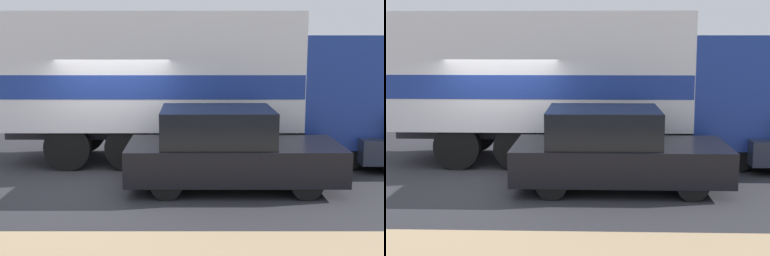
# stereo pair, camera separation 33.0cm
# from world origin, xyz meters

# --- Properties ---
(ground_plane) EXTENTS (80.00, 80.00, 0.00)m
(ground_plane) POSITION_xyz_m (0.00, 0.00, 0.00)
(ground_plane) COLOR #2D2D33
(stone_wall_backdrop) EXTENTS (60.00, 0.35, 0.70)m
(stone_wall_backdrop) POSITION_xyz_m (0.00, 7.78, 0.35)
(stone_wall_backdrop) COLOR gray
(stone_wall_backdrop) RESTS_ON ground_plane
(box_truck) EXTENTS (8.74, 2.41, 3.53)m
(box_truck) POSITION_xyz_m (1.58, 1.92, 1.99)
(box_truck) COLOR navy
(box_truck) RESTS_ON ground_plane
(car_hatchback) EXTENTS (4.18, 1.88, 1.60)m
(car_hatchback) POSITION_xyz_m (2.46, -0.55, 0.77)
(car_hatchback) COLOR black
(car_hatchback) RESTS_ON ground_plane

